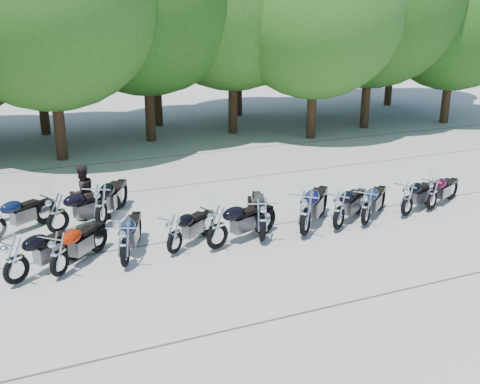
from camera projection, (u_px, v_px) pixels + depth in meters
name	position (u px, v px, depth m)	size (l,w,h in m)	color
ground	(264.00, 251.00, 13.95)	(90.00, 90.00, 0.00)	#A09C91
tree_6	(316.00, 7.00, 24.41)	(8.00, 8.00, 9.82)	#3A2614
tree_8	(456.00, 14.00, 27.93)	(7.53, 7.53, 9.25)	#3A2614
tree_11	(33.00, 14.00, 25.20)	(7.56, 7.56, 9.28)	#3A2614
tree_12	(153.00, 9.00, 27.24)	(7.88, 7.88, 9.67)	#3A2614
tree_13	(238.00, 3.00, 29.84)	(8.31, 8.31, 10.20)	#3A2614
tree_14	(316.00, 7.00, 30.18)	(8.02, 8.02, 9.84)	#3A2614
motorcycle_0	(15.00, 259.00, 12.01)	(0.69, 2.25, 1.27)	black
motorcycle_1	(58.00, 253.00, 12.37)	(0.66, 2.16, 1.22)	#9C1F05
motorcycle_2	(124.00, 243.00, 12.83)	(0.69, 2.27, 1.28)	black
motorcycle_3	(174.00, 234.00, 13.54)	(0.62, 2.04, 1.15)	black
motorcycle_4	(217.00, 226.00, 13.76)	(0.71, 2.32, 1.31)	black
motorcycle_5	(262.00, 219.00, 14.23)	(0.73, 2.40, 1.35)	black
motorcycle_6	(306.00, 212.00, 14.54)	(0.78, 2.55, 1.44)	#0C0C35
motorcycle_7	(339.00, 209.00, 15.00)	(0.68, 2.23, 1.26)	black
motorcycle_8	(366.00, 206.00, 15.30)	(0.66, 2.18, 1.23)	#0D1F39
motorcycle_9	(408.00, 198.00, 15.99)	(0.64, 2.11, 1.19)	black
motorcycle_10	(433.00, 193.00, 16.52)	(0.62, 2.05, 1.16)	#360716
motorcycle_12	(57.00, 212.00, 14.75)	(0.70, 2.29, 1.29)	black
motorcycle_13	(101.00, 204.00, 15.16)	(0.76, 2.51, 1.42)	black
rider_1	(82.00, 193.00, 15.81)	(0.78, 0.61, 1.61)	black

